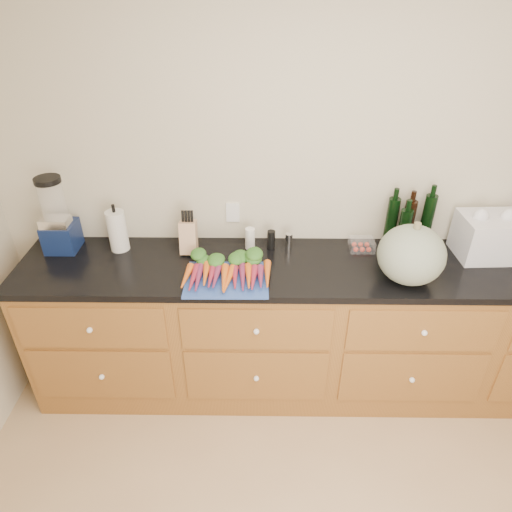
{
  "coord_description": "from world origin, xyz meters",
  "views": [
    {
      "loc": [
        -0.43,
        -0.87,
        2.37
      ],
      "look_at": [
        -0.45,
        1.2,
        1.06
      ],
      "focal_mm": 32.0,
      "sensor_mm": 36.0,
      "label": 1
    }
  ],
  "objects_px": {
    "carrots": "(227,271)",
    "knife_block": "(189,237)",
    "tomato_box": "(362,245)",
    "squash": "(411,255)",
    "paper_towel": "(117,231)",
    "cutting_board": "(227,280)",
    "blender_appliance": "(57,219)"
  },
  "relations": [
    {
      "from": "tomato_box",
      "to": "cutting_board",
      "type": "bearing_deg",
      "value": -157.2
    },
    {
      "from": "cutting_board",
      "to": "paper_towel",
      "type": "bearing_deg",
      "value": 154.18
    },
    {
      "from": "cutting_board",
      "to": "carrots",
      "type": "height_order",
      "value": "carrots"
    },
    {
      "from": "cutting_board",
      "to": "blender_appliance",
      "type": "relative_size",
      "value": 0.98
    },
    {
      "from": "cutting_board",
      "to": "paper_towel",
      "type": "xyz_separation_m",
      "value": [
        -0.66,
        0.32,
        0.12
      ]
    },
    {
      "from": "carrots",
      "to": "blender_appliance",
      "type": "distance_m",
      "value": 1.05
    },
    {
      "from": "squash",
      "to": "paper_towel",
      "type": "bearing_deg",
      "value": 169.63
    },
    {
      "from": "squash",
      "to": "paper_towel",
      "type": "height_order",
      "value": "squash"
    },
    {
      "from": "paper_towel",
      "to": "cutting_board",
      "type": "bearing_deg",
      "value": -25.82
    },
    {
      "from": "paper_towel",
      "to": "knife_block",
      "type": "distance_m",
      "value": 0.42
    },
    {
      "from": "blender_appliance",
      "to": "paper_towel",
      "type": "distance_m",
      "value": 0.35
    },
    {
      "from": "blender_appliance",
      "to": "knife_block",
      "type": "relative_size",
      "value": 2.38
    },
    {
      "from": "cutting_board",
      "to": "tomato_box",
      "type": "xyz_separation_m",
      "value": [
        0.79,
        0.33,
        0.03
      ]
    },
    {
      "from": "carrots",
      "to": "knife_block",
      "type": "bearing_deg",
      "value": 132.6
    },
    {
      "from": "paper_towel",
      "to": "squash",
      "type": "bearing_deg",
      "value": -10.37
    },
    {
      "from": "paper_towel",
      "to": "tomato_box",
      "type": "height_order",
      "value": "paper_towel"
    },
    {
      "from": "squash",
      "to": "tomato_box",
      "type": "height_order",
      "value": "squash"
    },
    {
      "from": "carrots",
      "to": "squash",
      "type": "distance_m",
      "value": 0.98
    },
    {
      "from": "cutting_board",
      "to": "squash",
      "type": "relative_size",
      "value": 1.27
    },
    {
      "from": "paper_towel",
      "to": "tomato_box",
      "type": "xyz_separation_m",
      "value": [
        1.45,
        0.01,
        -0.09
      ]
    },
    {
      "from": "cutting_board",
      "to": "carrots",
      "type": "relative_size",
      "value": 0.94
    },
    {
      "from": "squash",
      "to": "blender_appliance",
      "type": "relative_size",
      "value": 0.77
    },
    {
      "from": "knife_block",
      "to": "cutting_board",
      "type": "bearing_deg",
      "value": -51.11
    },
    {
      "from": "cutting_board",
      "to": "blender_appliance",
      "type": "xyz_separation_m",
      "value": [
        -1.0,
        0.32,
        0.19
      ]
    },
    {
      "from": "blender_appliance",
      "to": "tomato_box",
      "type": "relative_size",
      "value": 3.19
    },
    {
      "from": "blender_appliance",
      "to": "tomato_box",
      "type": "xyz_separation_m",
      "value": [
        1.78,
        0.01,
        -0.17
      ]
    },
    {
      "from": "carrots",
      "to": "tomato_box",
      "type": "height_order",
      "value": "carrots"
    },
    {
      "from": "tomato_box",
      "to": "paper_towel",
      "type": "bearing_deg",
      "value": -179.6
    },
    {
      "from": "squash",
      "to": "blender_appliance",
      "type": "bearing_deg",
      "value": 171.45
    },
    {
      "from": "cutting_board",
      "to": "squash",
      "type": "height_order",
      "value": "squash"
    },
    {
      "from": "paper_towel",
      "to": "tomato_box",
      "type": "bearing_deg",
      "value": 0.4
    },
    {
      "from": "cutting_board",
      "to": "knife_block",
      "type": "xyz_separation_m",
      "value": [
        -0.24,
        0.3,
        0.09
      ]
    }
  ]
}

